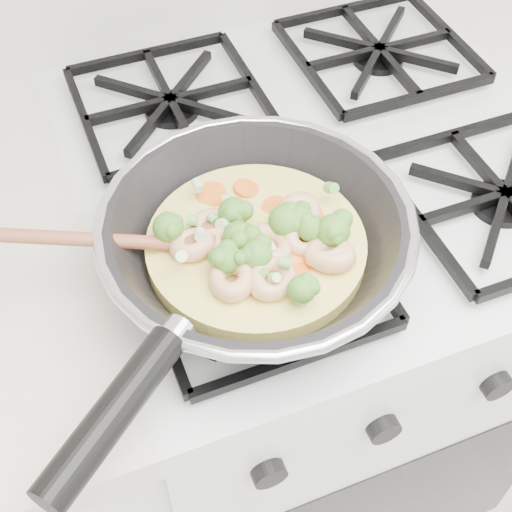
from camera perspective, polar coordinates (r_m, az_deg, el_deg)
name	(u,v)px	position (r m, az deg, el deg)	size (l,w,h in m)	color
stove	(307,350)	(1.22, 4.07, -7.51)	(0.60, 0.60, 0.92)	silver
skillet	(254,241)	(0.70, -0.19, 1.20)	(0.49, 0.37, 0.10)	black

